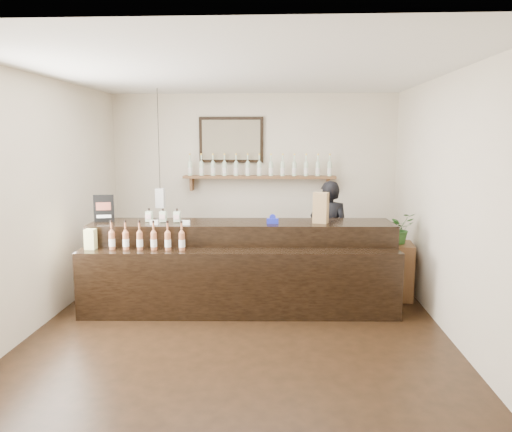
{
  "coord_description": "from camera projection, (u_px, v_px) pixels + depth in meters",
  "views": [
    {
      "loc": [
        0.45,
        -5.48,
        2.1
      ],
      "look_at": [
        0.13,
        0.7,
        1.14
      ],
      "focal_mm": 35.0,
      "sensor_mm": 36.0,
      "label": 1
    }
  ],
  "objects": [
    {
      "name": "ground",
      "position": [
        241.0,
        322.0,
        5.76
      ],
      "size": [
        5.0,
        5.0,
        0.0
      ],
      "primitive_type": "plane",
      "color": "black",
      "rests_on": "ground"
    },
    {
      "name": "counter",
      "position": [
        241.0,
        268.0,
        6.24
      ],
      "size": [
        3.82,
        1.17,
        1.23
      ],
      "color": "black",
      "rests_on": "ground"
    },
    {
      "name": "tape_dispenser",
      "position": [
        273.0,
        220.0,
        6.16
      ],
      "size": [
        0.14,
        0.06,
        0.12
      ],
      "color": "#1A24BA",
      "rests_on": "counter"
    },
    {
      "name": "shopkeeper",
      "position": [
        329.0,
        227.0,
        7.1
      ],
      "size": [
        0.71,
        0.55,
        1.72
      ],
      "primitive_type": "imported",
      "rotation": [
        0.0,
        0.0,
        2.89
      ],
      "color": "black",
      "rests_on": "ground"
    },
    {
      "name": "back_wall_decor",
      "position": [
        244.0,
        161.0,
        7.84
      ],
      "size": [
        2.66,
        0.96,
        1.69
      ],
      "color": "brown",
      "rests_on": "ground"
    },
    {
      "name": "room_shell",
      "position": [
        241.0,
        175.0,
        5.5
      ],
      "size": [
        5.0,
        5.0,
        5.0
      ],
      "color": "beige",
      "rests_on": "ground"
    },
    {
      "name": "promo_sign",
      "position": [
        104.0,
        209.0,
        6.25
      ],
      "size": [
        0.25,
        0.07,
        0.35
      ],
      "color": "black",
      "rests_on": "counter"
    },
    {
      "name": "paper_bag",
      "position": [
        321.0,
        208.0,
        6.19
      ],
      "size": [
        0.21,
        0.18,
        0.38
      ],
      "color": "#A5794F",
      "rests_on": "counter"
    },
    {
      "name": "potted_plant",
      "position": [
        399.0,
        228.0,
        6.53
      ],
      "size": [
        0.47,
        0.44,
        0.41
      ],
      "primitive_type": "imported",
      "rotation": [
        0.0,
        0.0,
        0.42
      ],
      "color": "#2F6026",
      "rests_on": "side_cabinet"
    },
    {
      "name": "side_cabinet",
      "position": [
        397.0,
        270.0,
        6.62
      ],
      "size": [
        0.42,
        0.54,
        0.74
      ],
      "color": "brown",
      "rests_on": "ground"
    }
  ]
}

